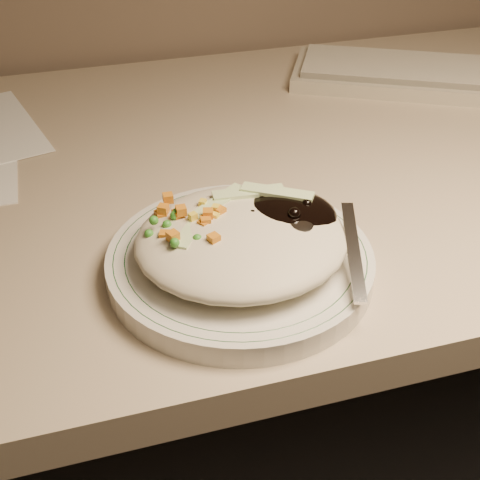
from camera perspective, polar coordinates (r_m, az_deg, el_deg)
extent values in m
cube|color=tan|center=(0.82, 0.11, 5.76)|extent=(1.40, 0.70, 0.04)
cylinder|color=silver|center=(0.62, 0.00, -1.96)|extent=(0.25, 0.25, 0.02)
torus|color=#144723|center=(0.61, 0.00, -1.22)|extent=(0.23, 0.23, 0.00)
torus|color=#144723|center=(0.61, 0.00, -1.22)|extent=(0.21, 0.21, 0.00)
ellipsoid|color=#B6AD94|center=(0.60, 0.14, 0.06)|extent=(0.19, 0.18, 0.04)
ellipsoid|color=black|center=(0.62, 3.76, 1.88)|extent=(0.10, 0.09, 0.03)
ellipsoid|color=orange|center=(0.60, -4.52, 0.57)|extent=(0.08, 0.08, 0.02)
sphere|color=black|center=(0.60, 1.07, 2.09)|extent=(0.01, 0.01, 0.01)
sphere|color=black|center=(0.62, 3.48, 2.80)|extent=(0.01, 0.01, 0.01)
sphere|color=black|center=(0.61, 5.73, 3.07)|extent=(0.01, 0.01, 0.01)
sphere|color=black|center=(0.62, 4.68, 3.16)|extent=(0.01, 0.01, 0.01)
sphere|color=black|center=(0.60, 4.65, 2.23)|extent=(0.01, 0.01, 0.01)
sphere|color=black|center=(0.61, 3.47, 2.42)|extent=(0.01, 0.01, 0.01)
sphere|color=black|center=(0.62, 4.11, 3.08)|extent=(0.01, 0.01, 0.01)
cube|color=#C97116|center=(0.60, -5.05, 2.53)|extent=(0.01, 0.01, 0.01)
cube|color=#C97116|center=(0.59, -3.07, 0.77)|extent=(0.01, 0.01, 0.01)
cube|color=#C97116|center=(0.61, -6.57, 2.63)|extent=(0.01, 0.01, 0.01)
cube|color=#C97116|center=(0.59, -2.75, 2.24)|extent=(0.01, 0.01, 0.01)
cube|color=#C97116|center=(0.59, -2.95, 1.61)|extent=(0.01, 0.01, 0.01)
cube|color=#C97116|center=(0.62, -6.79, 2.18)|extent=(0.01, 0.01, 0.01)
cube|color=#C97116|center=(0.60, -5.30, 2.22)|extent=(0.01, 0.01, 0.01)
cube|color=#C97116|center=(0.59, -3.09, 1.32)|extent=(0.01, 0.01, 0.01)
cube|color=#C97116|center=(0.60, -1.74, 2.43)|extent=(0.01, 0.01, 0.01)
cube|color=#C97116|center=(0.61, -6.16, 3.59)|extent=(0.01, 0.01, 0.01)
cube|color=#C97116|center=(0.57, -5.75, 0.34)|extent=(0.01, 0.01, 0.01)
cube|color=#C97116|center=(0.56, -2.26, 0.09)|extent=(0.01, 0.01, 0.01)
cube|color=#C97116|center=(0.58, -6.44, 0.34)|extent=(0.01, 0.01, 0.01)
cube|color=#C97116|center=(0.61, -6.64, 1.99)|extent=(0.01, 0.01, 0.01)
sphere|color=#388C28|center=(0.60, -3.19, 1.70)|extent=(0.01, 0.01, 0.01)
sphere|color=#388C28|center=(0.56, -5.60, -0.23)|extent=(0.01, 0.01, 0.01)
sphere|color=#388C28|center=(0.59, -6.25, 1.32)|extent=(0.01, 0.01, 0.01)
sphere|color=#388C28|center=(0.59, -7.37, 1.67)|extent=(0.01, 0.01, 0.01)
sphere|color=#388C28|center=(0.60, -3.57, 1.89)|extent=(0.01, 0.01, 0.01)
sphere|color=#388C28|center=(0.58, -2.21, 0.02)|extent=(0.01, 0.01, 0.01)
sphere|color=#388C28|center=(0.59, -4.51, 0.99)|extent=(0.01, 0.01, 0.01)
sphere|color=#388C28|center=(0.58, -4.76, -0.21)|extent=(0.01, 0.01, 0.01)
sphere|color=#388C28|center=(0.59, -7.78, 0.52)|extent=(0.01, 0.01, 0.01)
sphere|color=#388C28|center=(0.60, -5.43, 2.32)|extent=(0.01, 0.01, 0.01)
sphere|color=#388C28|center=(0.60, -5.60, 2.11)|extent=(0.01, 0.01, 0.01)
sphere|color=#388C28|center=(0.58, -5.89, 0.39)|extent=(0.01, 0.01, 0.01)
sphere|color=#388C28|center=(0.57, -3.66, 0.11)|extent=(0.01, 0.01, 0.01)
sphere|color=#388C28|center=(0.62, -1.81, 2.94)|extent=(0.01, 0.01, 0.01)
cube|color=yellow|center=(0.60, -3.69, 1.87)|extent=(0.01, 0.01, 0.01)
cube|color=yellow|center=(0.59, -2.13, 1.98)|extent=(0.01, 0.01, 0.01)
cube|color=yellow|center=(0.60, -4.77, 1.84)|extent=(0.01, 0.01, 0.01)
cube|color=yellow|center=(0.59, -4.05, 2.00)|extent=(0.01, 0.01, 0.01)
cube|color=yellow|center=(0.59, -4.45, 0.88)|extent=(0.01, 0.01, 0.01)
cube|color=yellow|center=(0.60, -2.09, 2.69)|extent=(0.01, 0.01, 0.01)
cube|color=yellow|center=(0.61, -3.20, 3.14)|extent=(0.01, 0.01, 0.01)
cube|color=yellow|center=(0.59, -3.54, 0.96)|extent=(0.01, 0.01, 0.01)
cube|color=#B2D18C|center=(0.62, -1.81, 3.26)|extent=(0.06, 0.05, 0.00)
cube|color=#B2D18C|center=(0.63, 0.73, 4.06)|extent=(0.07, 0.02, 0.00)
cube|color=#B2D18C|center=(0.59, -3.89, 1.14)|extent=(0.05, 0.06, 0.00)
cube|color=#B2D18C|center=(0.62, 3.21, 4.09)|extent=(0.07, 0.05, 0.00)
cube|color=#B2D18C|center=(0.59, 0.74, 0.73)|extent=(0.07, 0.03, 0.00)
ellipsoid|color=silver|center=(0.60, 4.77, 1.44)|extent=(0.05, 0.06, 0.01)
cube|color=silver|center=(0.59, 9.65, -0.87)|extent=(0.04, 0.11, 0.03)
cube|color=#A9A08B|center=(1.05, 16.00, 13.12)|extent=(0.42, 0.31, 0.02)
cube|color=beige|center=(1.04, 16.13, 13.84)|extent=(0.39, 0.28, 0.01)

